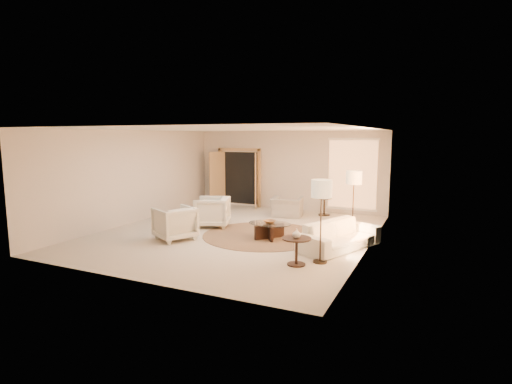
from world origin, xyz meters
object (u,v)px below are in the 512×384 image
at_px(armchair_right, 175,221).
at_px(end_table, 296,246).
at_px(side_table, 324,205).
at_px(end_vase, 297,233).
at_px(side_vase, 325,195).
at_px(sofa, 340,235).
at_px(bowl, 270,222).
at_px(accent_chair, 287,204).
at_px(coffee_table, 269,229).
at_px(floor_lamp_far, 322,192).
at_px(floor_lamp_near, 354,180).
at_px(armchair_left, 212,210).

relative_size(armchair_right, end_table, 1.53).
height_order(side_table, end_vase, end_vase).
xyz_separation_m(end_table, side_vase, (-0.85, 5.31, 0.31)).
height_order(sofa, end_table, sofa).
bearing_deg(end_vase, bowl, 127.53).
distance_m(armchair_right, bowl, 2.42).
relative_size(accent_chair, end_vase, 5.23).
height_order(coffee_table, floor_lamp_far, floor_lamp_far).
relative_size(coffee_table, side_table, 2.02).
bearing_deg(side_vase, side_table, 0.00).
height_order(end_table, floor_lamp_near, floor_lamp_near).
distance_m(side_table, bowl, 3.63).
distance_m(armchair_right, end_table, 3.56).
height_order(floor_lamp_near, bowl, floor_lamp_near).
distance_m(armchair_left, end_table, 4.10).
distance_m(accent_chair, floor_lamp_near, 3.03).
relative_size(sofa, coffee_table, 1.86).
height_order(coffee_table, side_table, side_table).
relative_size(armchair_left, armchair_right, 1.03).
xyz_separation_m(end_table, floor_lamp_far, (0.40, 0.36, 1.09)).
height_order(coffee_table, side_vase, side_vase).
height_order(side_table, floor_lamp_near, floor_lamp_near).
distance_m(sofa, side_table, 3.99).
bearing_deg(end_vase, sofa, 71.44).
relative_size(armchair_right, end_vase, 4.93).
relative_size(armchair_left, bowl, 3.13).
relative_size(coffee_table, side_vase, 5.15).
distance_m(end_table, side_vase, 5.39).
distance_m(bowl, side_vase, 3.64).
height_order(accent_chair, floor_lamp_near, floor_lamp_near).
distance_m(coffee_table, floor_lamp_far, 2.50).
xyz_separation_m(armchair_right, floor_lamp_near, (4.02, 2.40, 1.00)).
height_order(armchair_left, coffee_table, armchair_left).
relative_size(coffee_table, end_table, 1.96).
bearing_deg(bowl, side_table, 82.66).
height_order(sofa, armchair_left, armchair_left).
relative_size(sofa, floor_lamp_far, 1.26).
distance_m(sofa, armchair_left, 3.98).
distance_m(coffee_table, side_vase, 3.65).
xyz_separation_m(accent_chair, end_vase, (1.89, -4.57, 0.23)).
bearing_deg(end_table, end_vase, -90.00).
bearing_deg(sofa, floor_lamp_near, 23.42).
bearing_deg(end_table, floor_lamp_near, 80.25).
distance_m(armchair_right, side_table, 5.35).
bearing_deg(side_vase, accent_chair, -144.43).
bearing_deg(side_table, floor_lamp_far, -75.82).
bearing_deg(floor_lamp_near, end_vase, -99.75).
xyz_separation_m(armchair_right, side_table, (2.64, 4.65, -0.11)).
relative_size(armchair_left, coffee_table, 0.81).
distance_m(armchair_left, end_vase, 4.10).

